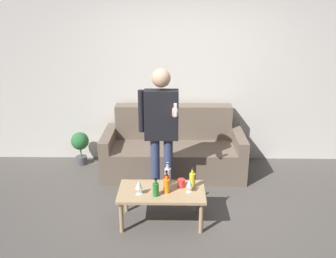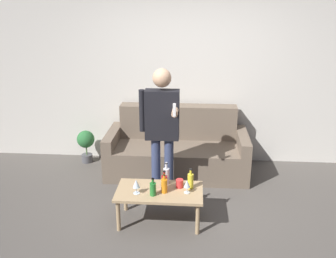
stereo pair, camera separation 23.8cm
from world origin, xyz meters
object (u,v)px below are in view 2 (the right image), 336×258
at_px(coffee_table, 159,194).
at_px(person_standing_front, 162,124).
at_px(bottle_orange, 166,175).
at_px(couch, 177,150).

height_order(coffee_table, person_standing_front, person_standing_front).
bearing_deg(person_standing_front, coffee_table, -87.86).
bearing_deg(bottle_orange, person_standing_front, 102.22).
relative_size(coffee_table, bottle_orange, 3.61).
height_order(coffee_table, bottle_orange, bottle_orange).
relative_size(bottle_orange, person_standing_front, 0.16).
bearing_deg(person_standing_front, couch, 79.20).
height_order(couch, person_standing_front, person_standing_front).
relative_size(couch, person_standing_front, 1.21).
height_order(couch, bottle_orange, couch).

